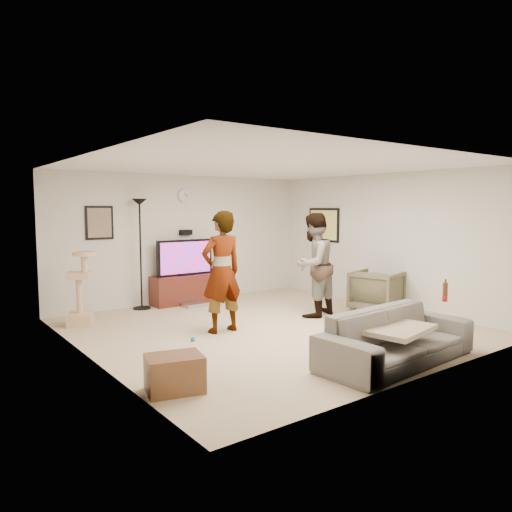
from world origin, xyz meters
TOP-DOWN VIEW (x-y plane):
  - floor at (0.00, 0.00)m, footprint 5.50×5.50m
  - ceiling at (0.00, 0.00)m, footprint 5.50×5.50m
  - wall_back at (0.00, 2.75)m, footprint 5.50×0.04m
  - wall_front at (0.00, -2.75)m, footprint 5.50×0.04m
  - wall_left at (-2.75, 0.00)m, footprint 0.04×5.50m
  - wall_right at (2.75, 0.00)m, footprint 0.04×5.50m
  - wall_clock at (0.00, 2.72)m, footprint 0.26×0.04m
  - wall_speaker at (0.00, 2.69)m, footprint 0.25×0.10m
  - picture_back at (-1.70, 2.73)m, footprint 0.42×0.03m
  - picture_right at (2.73, 1.60)m, footprint 0.03×0.78m
  - tv_stand at (-0.13, 2.50)m, footprint 1.34×0.45m
  - console_box at (-0.16, 2.11)m, footprint 0.40×0.30m
  - tv at (-0.13, 2.50)m, footprint 1.17×0.08m
  - tv_screen at (-0.13, 2.46)m, footprint 1.07×0.01m
  - floor_lamp at (-1.03, 2.52)m, footprint 0.32×0.32m
  - cat_tree at (-2.33, 1.93)m, footprint 0.50×0.50m
  - person_left at (-0.73, 0.23)m, footprint 0.67×0.44m
  - person_right at (1.10, 0.19)m, footprint 1.00×0.86m
  - sofa at (0.17, -2.26)m, footprint 2.22×0.98m
  - throw_blanket at (0.12, -2.26)m, footprint 1.02×0.86m
  - beer_bottle at (1.17, -2.26)m, footprint 0.06×0.06m
  - armchair at (2.28, -0.22)m, footprint 1.00×0.98m
  - side_table at (-2.40, -1.48)m, footprint 0.65×0.55m
  - toy_ball at (-1.35, 0.03)m, footprint 0.06×0.06m

SIDE VIEW (x-z plane):
  - floor at x=0.00m, z-range -0.02..0.00m
  - toy_ball at x=-1.35m, z-range 0.00..0.06m
  - console_box at x=-0.16m, z-range 0.00..0.07m
  - side_table at x=-2.40m, z-range 0.00..0.37m
  - tv_stand at x=-0.13m, z-range 0.00..0.56m
  - sofa at x=0.17m, z-range 0.00..0.63m
  - armchair at x=2.28m, z-range 0.00..0.74m
  - throw_blanket at x=0.12m, z-range 0.40..0.46m
  - cat_tree at x=-2.33m, z-range 0.00..1.18m
  - beer_bottle at x=1.17m, z-range 0.63..0.88m
  - person_right at x=1.10m, z-range 0.00..1.78m
  - tv at x=-0.13m, z-range 0.56..1.25m
  - tv_screen at x=-0.13m, z-range 0.60..1.21m
  - person_left at x=-0.73m, z-range 0.00..1.82m
  - floor_lamp at x=-1.03m, z-range 0.00..2.03m
  - wall_back at x=0.00m, z-range 0.00..2.50m
  - wall_front at x=0.00m, z-range 0.00..2.50m
  - wall_left at x=-2.75m, z-range 0.00..2.50m
  - wall_right at x=2.75m, z-range 0.00..2.50m
  - wall_speaker at x=0.00m, z-range 1.33..1.43m
  - picture_right at x=2.73m, z-range 1.19..1.81m
  - picture_back at x=-1.70m, z-range 1.34..1.86m
  - wall_clock at x=0.00m, z-range 1.97..2.23m
  - ceiling at x=0.00m, z-range 2.50..2.52m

